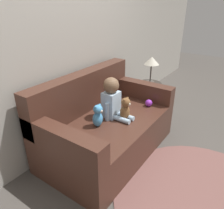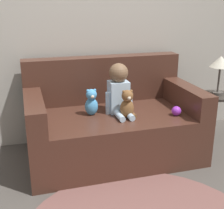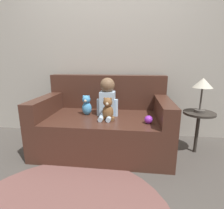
% 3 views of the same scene
% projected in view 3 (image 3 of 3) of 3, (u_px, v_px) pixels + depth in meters
% --- Properties ---
extents(ground_plane, '(12.00, 12.00, 0.00)m').
position_uv_depth(ground_plane, '(104.00, 148.00, 2.29)').
color(ground_plane, '#4C4742').
extents(wall_back, '(8.00, 0.05, 2.60)m').
position_uv_depth(wall_back, '(109.00, 48.00, 2.51)').
color(wall_back, '#ADA89E').
rests_on(wall_back, ground_plane).
extents(couch, '(1.61, 0.94, 0.92)m').
position_uv_depth(couch, '(104.00, 123.00, 2.27)').
color(couch, '#47281E').
rests_on(couch, ground_plane).
extents(person_baby, '(0.26, 0.36, 0.47)m').
position_uv_depth(person_baby, '(107.00, 98.00, 2.12)').
color(person_baby, silver).
rests_on(person_baby, couch).
extents(teddy_bear_brown, '(0.15, 0.12, 0.26)m').
position_uv_depth(teddy_bear_brown, '(108.00, 109.00, 1.99)').
color(teddy_bear_brown, brown).
rests_on(teddy_bear_brown, couch).
extents(plush_toy_side, '(0.12, 0.11, 0.25)m').
position_uv_depth(plush_toy_side, '(87.00, 105.00, 2.17)').
color(plush_toy_side, '#4C9EDB').
rests_on(plush_toy_side, couch).
extents(toy_ball, '(0.09, 0.09, 0.09)m').
position_uv_depth(toy_ball, '(149.00, 120.00, 1.88)').
color(toy_ball, purple).
rests_on(toy_ball, couch).
extents(side_table, '(0.36, 0.36, 0.93)m').
position_uv_depth(side_table, '(201.00, 99.00, 2.04)').
color(side_table, '#332D28').
rests_on(side_table, ground_plane).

